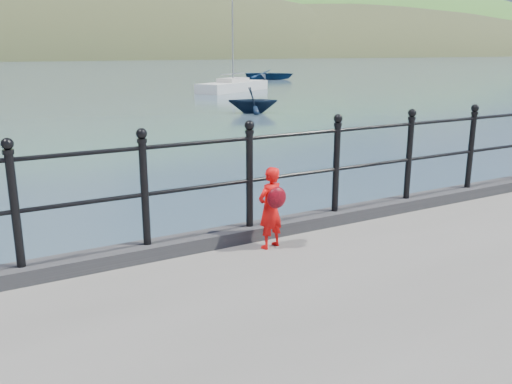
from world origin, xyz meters
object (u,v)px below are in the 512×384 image
railing (199,174)px  sailboat_near (233,87)px  child (271,207)px  launch_navy (253,100)px  launch_blue (270,74)px

railing → sailboat_near: bearing=62.3°
child → railing: bearing=-45.0°
child → launch_navy: 21.64m
launch_blue → sailboat_near: bearing=178.7°
railing → launch_blue: bearing=58.3°
launch_blue → launch_navy: launch_navy is taller
sailboat_near → railing: bearing=-147.9°
launch_navy → sailboat_near: sailboat_near is taller
launch_navy → sailboat_near: 14.45m
child → launch_blue: 52.87m
railing → child: bearing=-29.5°
launch_navy → railing: bearing=176.3°
railing → launch_navy: bearing=59.3°
launch_blue → sailboat_near: sailboat_near is taller
launch_navy → sailboat_near: (5.71, 13.27, -0.30)m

